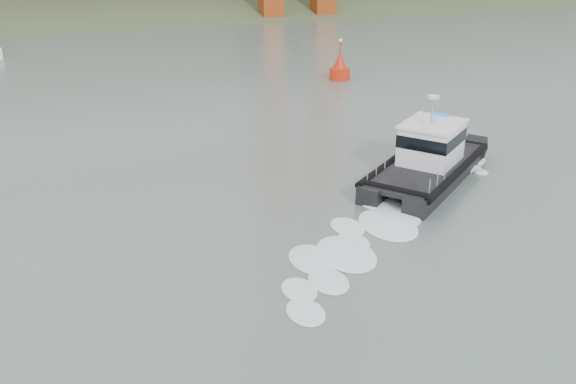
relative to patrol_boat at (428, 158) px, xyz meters
name	(u,v)px	position (x,y,z in m)	size (l,w,h in m)	color
ground	(435,355)	(-7.63, -13.72, -1.21)	(400.00, 400.00, 0.00)	#566760
patrol_boat	(428,158)	(0.00, 0.00, 0.00)	(10.00, 9.12, 4.84)	black
nav_buoy	(340,68)	(4.88, 23.55, -0.21)	(1.83, 1.83, 3.80)	red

